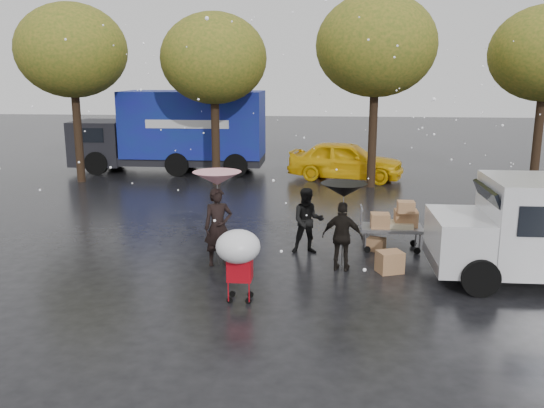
# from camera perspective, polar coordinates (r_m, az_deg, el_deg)

# --- Properties ---
(ground) EXTENTS (90.00, 90.00, 0.00)m
(ground) POSITION_cam_1_polar(r_m,az_deg,el_deg) (12.71, 1.76, -6.93)
(ground) COLOR black
(ground) RESTS_ON ground
(person_pink) EXTENTS (0.75, 0.61, 1.79)m
(person_pink) POSITION_cam_1_polar(r_m,az_deg,el_deg) (13.09, -5.35, -2.29)
(person_pink) COLOR black
(person_pink) RESTS_ON ground
(person_middle) EXTENTS (0.85, 0.69, 1.61)m
(person_middle) POSITION_cam_1_polar(r_m,az_deg,el_deg) (13.93, 3.56, -1.68)
(person_middle) COLOR black
(person_middle) RESTS_ON ground
(person_black) EXTENTS (0.97, 0.55, 1.56)m
(person_black) POSITION_cam_1_polar(r_m,az_deg,el_deg) (12.80, 7.00, -3.22)
(person_black) COLOR black
(person_black) RESTS_ON ground
(umbrella_pink) EXTENTS (1.09, 1.09, 2.16)m
(umbrella_pink) POSITION_cam_1_polar(r_m,az_deg,el_deg) (12.84, -5.46, 2.53)
(umbrella_pink) COLOR #4C4C4C
(umbrella_pink) RESTS_ON ground
(umbrella_black) EXTENTS (1.01, 1.01, 1.98)m
(umbrella_black) POSITION_cam_1_polar(r_m,az_deg,el_deg) (12.55, 7.13, 1.38)
(umbrella_black) COLOR #4C4C4C
(umbrella_black) RESTS_ON ground
(vendor_cart) EXTENTS (1.52, 0.80, 1.27)m
(vendor_cart) POSITION_cam_1_polar(r_m,az_deg,el_deg) (14.50, 12.12, -1.69)
(vendor_cart) COLOR slate
(vendor_cart) RESTS_ON ground
(shopping_cart) EXTENTS (0.84, 0.84, 1.46)m
(shopping_cart) POSITION_cam_1_polar(r_m,az_deg,el_deg) (10.83, -3.35, -4.60)
(shopping_cart) COLOR red
(shopping_cart) RESTS_ON ground
(blue_truck) EXTENTS (8.30, 2.60, 3.50)m
(blue_truck) POSITION_cam_1_polar(r_m,az_deg,el_deg) (25.60, -9.58, 7.08)
(blue_truck) COLOR navy
(blue_truck) RESTS_ON ground
(box_ground_near) EXTENTS (0.65, 0.59, 0.48)m
(box_ground_near) POSITION_cam_1_polar(r_m,az_deg,el_deg) (13.00, 11.59, -5.64)
(box_ground_near) COLOR #996142
(box_ground_near) RESTS_ON ground
(box_ground_far) EXTENTS (0.50, 0.45, 0.32)m
(box_ground_far) POSITION_cam_1_polar(r_m,az_deg,el_deg) (14.48, 10.29, -3.95)
(box_ground_far) COLOR #996142
(box_ground_far) RESTS_ON ground
(yellow_taxi) EXTENTS (4.92, 2.81, 1.58)m
(yellow_taxi) POSITION_cam_1_polar(r_m,az_deg,el_deg) (23.67, 7.32, 4.32)
(yellow_taxi) COLOR yellow
(yellow_taxi) RESTS_ON ground
(tree_row) EXTENTS (21.60, 4.40, 7.12)m
(tree_row) POSITION_cam_1_polar(r_m,az_deg,el_deg) (21.97, 2.26, 14.82)
(tree_row) COLOR black
(tree_row) RESTS_ON ground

